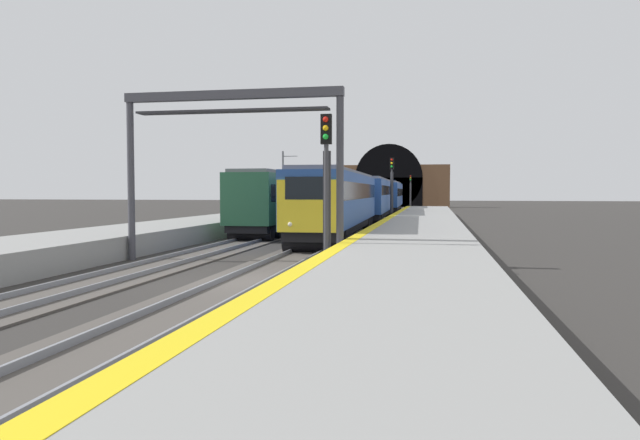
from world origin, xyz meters
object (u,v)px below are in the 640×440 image
object	(u,v)px
catenary_mast_near	(283,182)
overhead_signal_gantry	(231,132)
railway_signal_near	(326,177)
railway_signal_far	(411,188)
train_main_approaching	(372,197)
railway_signal_mid	(392,184)
train_adjacent_platform	(335,196)

from	to	relation	value
catenary_mast_near	overhead_signal_gantry	bearing A→B (deg)	-167.96
railway_signal_near	railway_signal_far	bearing A→B (deg)	-180.00
train_main_approaching	railway_signal_far	world-z (taller)	railway_signal_far
train_main_approaching	railway_signal_mid	world-z (taller)	railway_signal_mid
railway_signal_far	overhead_signal_gantry	size ratio (longest dim) A/B	0.61
railway_signal_mid	overhead_signal_gantry	world-z (taller)	overhead_signal_gantry
train_main_approaching	railway_signal_mid	size ratio (longest dim) A/B	10.06
train_main_approaching	overhead_signal_gantry	distance (m)	32.05
railway_signal_mid	railway_signal_far	bearing A→B (deg)	-180.00
train_main_approaching	train_adjacent_platform	xyz separation A→B (m)	(6.19, 4.45, 0.01)
railway_signal_far	overhead_signal_gantry	bearing A→B (deg)	-3.17
railway_signal_near	overhead_signal_gantry	bearing A→B (deg)	-111.58
train_main_approaching	railway_signal_far	xyz separation A→B (m)	(41.52, -1.83, 0.98)
train_main_approaching	overhead_signal_gantry	bearing A→B (deg)	-5.30
train_adjacent_platform	railway_signal_far	world-z (taller)	railway_signal_far
overhead_signal_gantry	catenary_mast_near	world-z (taller)	catenary_mast_near
railway_signal_far	railway_signal_mid	bearing A→B (deg)	0.00
train_adjacent_platform	train_main_approaching	bearing A→B (deg)	-144.47
catenary_mast_near	train_adjacent_platform	bearing A→B (deg)	-135.76
train_adjacent_platform	railway_signal_near	xyz separation A→B (m)	(-39.65, -6.28, 1.04)
railway_signal_far	train_adjacent_platform	bearing A→B (deg)	-10.08
catenary_mast_near	train_main_approaching	bearing A→B (deg)	-139.29
overhead_signal_gantry	catenary_mast_near	size ratio (longest dim) A/B	1.18
railway_signal_near	overhead_signal_gantry	size ratio (longest dim) A/B	0.62
train_adjacent_platform	railway_signal_far	bearing A→B (deg)	-10.26
railway_signal_far	catenary_mast_near	size ratio (longest dim) A/B	0.72
railway_signal_far	catenary_mast_near	distance (m)	30.86
catenary_mast_near	railway_signal_mid	bearing A→B (deg)	-137.05
train_adjacent_platform	overhead_signal_gantry	distance (m)	38.21
train_adjacent_platform	overhead_signal_gantry	bearing A→B (deg)	-176.83
train_main_approaching	train_adjacent_platform	bearing A→B (deg)	-145.60
overhead_signal_gantry	railway_signal_near	bearing A→B (deg)	-111.58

